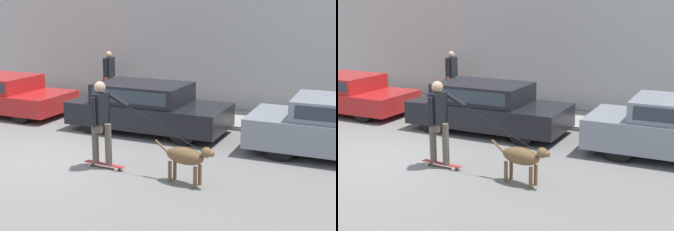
# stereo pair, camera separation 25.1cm
# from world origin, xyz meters

# --- Properties ---
(ground_plane) EXTENTS (36.00, 36.00, 0.00)m
(ground_plane) POSITION_xyz_m (0.00, 0.00, 0.00)
(ground_plane) COLOR slate
(back_wall) EXTENTS (32.00, 0.30, 4.33)m
(back_wall) POSITION_xyz_m (0.00, 6.15, 2.16)
(back_wall) COLOR #B2ADA8
(back_wall) RESTS_ON ground_plane
(sidewalk_curb) EXTENTS (30.00, 1.87, 0.11)m
(sidewalk_curb) POSITION_xyz_m (0.00, 5.05, 0.06)
(sidewalk_curb) COLOR gray
(sidewalk_curb) RESTS_ON ground_plane
(parked_car_0) EXTENTS (4.02, 1.96, 1.15)m
(parked_car_0) POSITION_xyz_m (-3.97, 3.06, 0.56)
(parked_car_0) COLOR black
(parked_car_0) RESTS_ON ground_plane
(parked_car_1) EXTENTS (4.13, 1.83, 1.27)m
(parked_car_1) POSITION_xyz_m (0.90, 3.06, 0.63)
(parked_car_1) COLOR black
(parked_car_1) RESTS_ON ground_plane
(dog) EXTENTS (1.25, 0.42, 0.78)m
(dog) POSITION_xyz_m (3.29, 0.13, 0.52)
(dog) COLOR brown
(dog) RESTS_ON ground_plane
(skateboarder) EXTENTS (2.72, 0.56, 1.77)m
(skateboarder) POSITION_xyz_m (1.41, 0.20, 1.02)
(skateboarder) COLOR beige
(skateboarder) RESTS_ON ground_plane
(pedestrian_with_bag) EXTENTS (0.28, 0.71, 1.67)m
(pedestrian_with_bag) POSITION_xyz_m (-1.61, 5.18, 1.04)
(pedestrian_with_bag) COLOR brown
(pedestrian_with_bag) RESTS_ON sidewalk_curb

